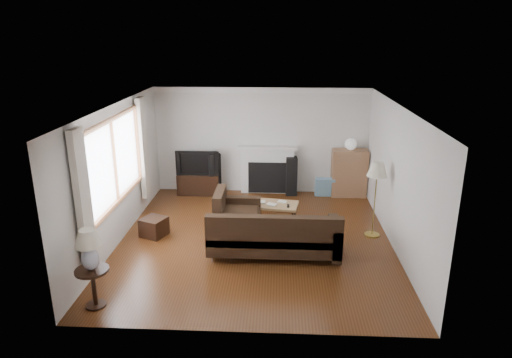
# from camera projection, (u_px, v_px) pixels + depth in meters

# --- Properties ---
(room) EXTENTS (5.10, 5.60, 2.54)m
(room) POSITION_uv_depth(u_px,v_px,m) (255.00, 176.00, 8.14)
(room) COLOR #4C2711
(room) RESTS_ON ground
(window) EXTENTS (0.12, 2.74, 1.54)m
(window) POSITION_uv_depth(u_px,v_px,m) (115.00, 161.00, 7.98)
(window) COLOR brown
(window) RESTS_ON room
(curtain_near) EXTENTS (0.10, 0.35, 2.10)m
(curtain_near) POSITION_uv_depth(u_px,v_px,m) (83.00, 200.00, 6.58)
(curtain_near) COLOR beige
(curtain_near) RESTS_ON room
(curtain_far) EXTENTS (0.10, 0.35, 2.10)m
(curtain_far) POSITION_uv_depth(u_px,v_px,m) (143.00, 148.00, 9.46)
(curtain_far) COLOR beige
(curtain_far) RESTS_ON room
(fireplace) EXTENTS (1.40, 0.26, 1.15)m
(fireplace) POSITION_uv_depth(u_px,v_px,m) (267.00, 170.00, 10.85)
(fireplace) COLOR white
(fireplace) RESTS_ON room
(tv_stand) EXTENTS (0.99, 0.44, 0.49)m
(tv_stand) POSITION_uv_depth(u_px,v_px,m) (199.00, 183.00, 10.89)
(tv_stand) COLOR black
(tv_stand) RESTS_ON ground
(television) EXTENTS (1.01, 0.13, 0.58)m
(television) POSITION_uv_depth(u_px,v_px,m) (198.00, 162.00, 10.73)
(television) COLOR black
(television) RESTS_ON tv_stand
(speaker_left) EXTENTS (0.39, 0.42, 1.01)m
(speaker_left) POSITION_uv_depth(u_px,v_px,m) (214.00, 173.00, 10.81)
(speaker_left) COLOR black
(speaker_left) RESTS_ON ground
(speaker_right) EXTENTS (0.27, 0.32, 0.91)m
(speaker_right) POSITION_uv_depth(u_px,v_px,m) (291.00, 176.00, 10.77)
(speaker_right) COLOR black
(speaker_right) RESTS_ON ground
(bookshelf) EXTENTS (0.81, 0.39, 1.11)m
(bookshelf) POSITION_uv_depth(u_px,v_px,m) (349.00, 173.00, 10.65)
(bookshelf) COLOR #8D6141
(bookshelf) RESTS_ON ground
(globe_lamp) EXTENTS (0.27, 0.27, 0.27)m
(globe_lamp) POSITION_uv_depth(u_px,v_px,m) (351.00, 144.00, 10.44)
(globe_lamp) COLOR white
(globe_lamp) RESTS_ON bookshelf
(sectional_sofa) EXTENTS (2.45, 1.79, 0.79)m
(sectional_sofa) POSITION_uv_depth(u_px,v_px,m) (274.00, 233.00, 7.87)
(sectional_sofa) COLOR black
(sectional_sofa) RESTS_ON ground
(coffee_table) EXTENTS (1.11, 0.72, 0.41)m
(coffee_table) POSITION_uv_depth(u_px,v_px,m) (272.00, 213.00, 9.26)
(coffee_table) COLOR #9C774B
(coffee_table) RESTS_ON ground
(footstool) EXTENTS (0.55, 0.55, 0.35)m
(footstool) POSITION_uv_depth(u_px,v_px,m) (154.00, 227.00, 8.66)
(footstool) COLOR black
(footstool) RESTS_ON ground
(floor_lamp) EXTENTS (0.43, 0.43, 1.46)m
(floor_lamp) POSITION_uv_depth(u_px,v_px,m) (375.00, 200.00, 8.49)
(floor_lamp) COLOR #A38B38
(floor_lamp) RESTS_ON ground
(side_table) EXTENTS (0.47, 0.47, 0.58)m
(side_table) POSITION_uv_depth(u_px,v_px,m) (94.00, 288.00, 6.40)
(side_table) COLOR black
(side_table) RESTS_ON ground
(table_lamp) EXTENTS (0.37, 0.37, 0.59)m
(table_lamp) POSITION_uv_depth(u_px,v_px,m) (89.00, 250.00, 6.21)
(table_lamp) COLOR silver
(table_lamp) RESTS_ON side_table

